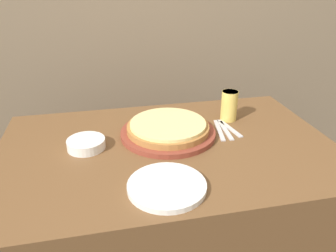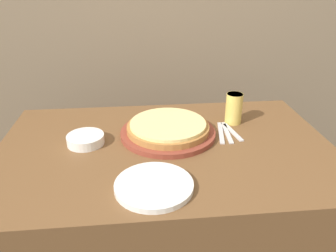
{
  "view_description": "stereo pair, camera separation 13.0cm",
  "coord_description": "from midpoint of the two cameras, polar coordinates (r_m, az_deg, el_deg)",
  "views": [
    {
      "loc": [
        -0.23,
        -1.06,
        1.35
      ],
      "look_at": [
        0.02,
        0.09,
        0.78
      ],
      "focal_mm": 35.0,
      "sensor_mm": 36.0,
      "label": 1
    },
    {
      "loc": [
        -0.1,
        -1.08,
        1.35
      ],
      "look_at": [
        0.02,
        0.09,
        0.78
      ],
      "focal_mm": 35.0,
      "sensor_mm": 36.0,
      "label": 2
    }
  ],
  "objects": [
    {
      "name": "pizza_on_board",
      "position": [
        1.3,
        -2.85,
        -0.65
      ],
      "size": [
        0.38,
        0.38,
        0.06
      ],
      "color": "brown",
      "rests_on": "dining_table"
    },
    {
      "name": "fork",
      "position": [
        1.35,
        6.25,
        -0.78
      ],
      "size": [
        0.05,
        0.19,
        0.0
      ],
      "color": "silver",
      "rests_on": "dining_table"
    },
    {
      "name": "dinner_plate",
      "position": [
        1.01,
        -3.94,
        -10.53
      ],
      "size": [
        0.24,
        0.24,
        0.02
      ],
      "color": "white",
      "rests_on": "dining_table"
    },
    {
      "name": "spoon",
      "position": [
        1.37,
        8.24,
        -0.58
      ],
      "size": [
        0.05,
        0.16,
        0.0
      ],
      "color": "silver",
      "rests_on": "dining_table"
    },
    {
      "name": "dinner_knife",
      "position": [
        1.36,
        7.25,
        -0.68
      ],
      "size": [
        0.03,
        0.19,
        0.0
      ],
      "color": "silver",
      "rests_on": "dining_table"
    },
    {
      "name": "side_bowl",
      "position": [
        1.27,
        -16.95,
        -3.06
      ],
      "size": [
        0.14,
        0.14,
        0.04
      ],
      "color": "white",
      "rests_on": "dining_table"
    },
    {
      "name": "dining_table",
      "position": [
        1.46,
        -2.58,
        -16.26
      ],
      "size": [
        1.27,
        0.81,
        0.74
      ],
      "color": "brown",
      "rests_on": "ground_plane"
    },
    {
      "name": "beer_glass",
      "position": [
        1.43,
        8.09,
        3.68
      ],
      "size": [
        0.07,
        0.07,
        0.13
      ],
      "color": "#E5C65B",
      "rests_on": "dining_table"
    }
  ]
}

